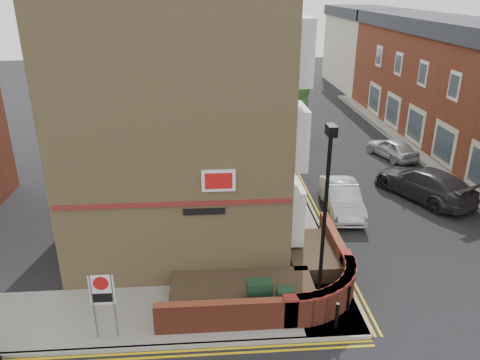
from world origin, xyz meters
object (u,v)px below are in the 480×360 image
object	(u,v)px
utility_cabinet_large	(259,297)
silver_car_near	(342,198)
lamppost	(324,224)
zone_sign	(102,295)

from	to	relation	value
utility_cabinet_large	silver_car_near	bearing A→B (deg)	57.00
lamppost	silver_car_near	bearing A→B (deg)	69.03
utility_cabinet_large	silver_car_near	xyz separation A→B (m)	(4.73, 7.29, -0.02)
lamppost	zone_sign	size ratio (longest dim) A/B	2.86
utility_cabinet_large	zone_sign	distance (m)	4.86
utility_cabinet_large	lamppost	bearing A→B (deg)	-3.01
lamppost	utility_cabinet_large	bearing A→B (deg)	176.99
zone_sign	silver_car_near	distance (m)	12.46
lamppost	utility_cabinet_large	distance (m)	3.24
lamppost	utility_cabinet_large	xyz separation A→B (m)	(-1.90, 0.10, -2.62)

